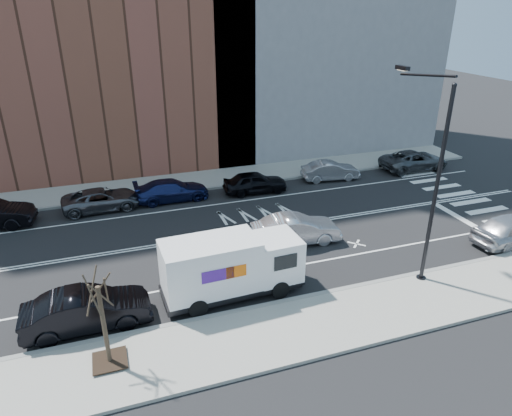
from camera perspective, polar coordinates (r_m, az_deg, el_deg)
ground at (r=25.72m, az=-2.94°, el=-3.25°), size 120.00×120.00×0.00m
sidewalk_near at (r=18.72m, az=4.88°, el=-14.85°), size 44.00×3.60×0.15m
sidewalk_far at (r=33.53m, az=-7.16°, el=3.45°), size 44.00×3.60×0.15m
curb_near at (r=20.02m, az=2.79°, el=-11.79°), size 44.00×0.25×0.17m
curb_far at (r=31.89m, az=-6.47°, el=2.39°), size 44.00×0.25×0.17m
crosswalk at (r=33.39m, az=24.45°, el=1.15°), size 3.00×14.00×0.01m
road_markings at (r=25.72m, az=-2.94°, el=-3.24°), size 40.00×8.60×0.01m
bldg_brick at (r=37.65m, az=-23.40°, el=21.10°), size 26.00×10.00×22.00m
streetlight at (r=21.12m, az=20.99°, el=3.88°), size 0.44×4.02×9.34m
street_tree at (r=17.13m, az=-18.33°, el=-14.60°), size 1.20×1.20×3.75m
fedex_van at (r=19.90m, az=-3.17°, el=-7.23°), size 6.24×2.39×2.81m
far_parked_c at (r=30.06m, az=-18.68°, el=1.02°), size 4.89×2.42×1.33m
far_parked_d at (r=30.33m, az=-10.50°, el=2.21°), size 4.81×1.99×1.39m
far_parked_e at (r=31.07m, az=-0.13°, el=3.24°), size 4.40×1.95×1.47m
far_parked_f at (r=33.86m, az=9.28°, el=4.63°), size 4.31×1.92×1.37m
far_parked_g at (r=37.58m, az=19.14°, el=5.65°), size 5.33×2.47×1.48m
driving_sedan at (r=24.53m, az=5.01°, el=-2.71°), size 4.85×2.03×1.56m
near_parked_rear_a at (r=19.56m, az=-20.37°, el=-11.89°), size 4.94×1.82×1.61m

